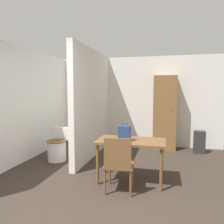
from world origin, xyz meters
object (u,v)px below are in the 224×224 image
object	(u,v)px
handbag	(124,133)
wooden_cabinet	(165,113)
dining_table	(131,145)
toilet	(58,147)
space_heater	(199,142)
wooden_chair	(119,163)

from	to	relation	value
handbag	wooden_cabinet	distance (m)	2.48
dining_table	toilet	size ratio (longest dim) A/B	1.63
handbag	space_heater	xyz separation A→B (m)	(1.50, 2.18, -0.57)
handbag	wooden_cabinet	bearing A→B (deg)	74.93
wooden_chair	wooden_cabinet	world-z (taller)	wooden_cabinet
wooden_chair	toilet	size ratio (longest dim) A/B	1.24
wooden_cabinet	space_heater	bearing A→B (deg)	-13.92
wooden_cabinet	dining_table	bearing A→B (deg)	-103.20
handbag	wooden_cabinet	xyz separation A→B (m)	(0.64, 2.39, 0.12)
wooden_cabinet	space_heater	distance (m)	1.12
dining_table	handbag	distance (m)	0.25
space_heater	toilet	bearing A→B (deg)	-157.24
wooden_chair	handbag	bearing A→B (deg)	84.63
wooden_cabinet	wooden_chair	bearing A→B (deg)	-103.26
wooden_chair	space_heater	xyz separation A→B (m)	(1.51, 2.57, -0.19)
dining_table	wooden_cabinet	world-z (taller)	wooden_cabinet
toilet	space_heater	distance (m)	3.45
wooden_cabinet	space_heater	size ratio (longest dim) A/B	3.47
toilet	handbag	distance (m)	1.96
dining_table	wooden_chair	xyz separation A→B (m)	(-0.11, -0.47, -0.16)
dining_table	wooden_chair	size ratio (longest dim) A/B	1.31
wooden_chair	handbag	xyz separation A→B (m)	(0.01, 0.39, 0.38)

